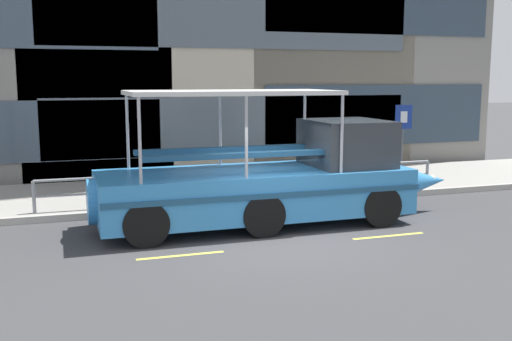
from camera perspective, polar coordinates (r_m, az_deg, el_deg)
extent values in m
plane|color=#3D3D3F|center=(13.68, 2.12, -6.30)|extent=(120.00, 120.00, 0.00)
cube|color=#99968E|center=(18.88, -3.85, -1.82)|extent=(32.00, 4.80, 0.18)
cube|color=#B2ADA3|center=(16.53, -1.67, -3.33)|extent=(32.00, 0.18, 0.18)
cube|color=#DBD64C|center=(12.34, -7.19, -8.05)|extent=(1.80, 0.12, 0.01)
cube|color=#DBD64C|center=(14.03, 12.52, -6.11)|extent=(1.80, 0.12, 0.01)
cube|color=#4C5660|center=(21.70, -1.84, 4.35)|extent=(13.53, 0.06, 2.07)
cube|color=#4C5660|center=(21.74, -1.89, 14.29)|extent=(13.53, 0.06, 2.07)
cube|color=#2D3D4C|center=(24.01, 11.68, 5.21)|extent=(9.51, 0.06, 2.35)
cube|color=#2D3D4C|center=(24.13, 12.00, 15.37)|extent=(9.51, 0.06, 2.35)
cylinder|color=gray|center=(16.83, -0.43, 0.03)|extent=(11.58, 0.07, 0.07)
cylinder|color=gray|center=(16.89, -0.43, -1.34)|extent=(11.58, 0.06, 0.06)
cylinder|color=gray|center=(16.11, -20.44, -2.40)|extent=(0.09, 0.09, 0.82)
cylinder|color=gray|center=(16.14, -13.58, -2.07)|extent=(0.09, 0.09, 0.82)
cylinder|color=gray|center=(16.41, -6.86, -1.71)|extent=(0.09, 0.09, 0.82)
cylinder|color=gray|center=(16.89, -0.43, -1.34)|extent=(0.09, 0.09, 0.82)
cylinder|color=gray|center=(17.58, 5.56, -0.98)|extent=(0.09, 0.09, 0.82)
cylinder|color=gray|center=(18.44, 11.05, -0.65)|extent=(0.09, 0.09, 0.82)
cylinder|color=gray|center=(19.45, 16.01, -0.34)|extent=(0.09, 0.09, 0.82)
cylinder|color=#4C4F54|center=(19.72, 13.73, 2.36)|extent=(0.08, 0.08, 2.52)
cube|color=navy|center=(19.60, 13.91, 4.99)|extent=(0.60, 0.04, 0.76)
cube|color=white|center=(19.58, 13.94, 4.98)|extent=(0.24, 0.01, 0.36)
cube|color=#388CD1|center=(14.58, -0.10, -2.04)|extent=(7.53, 2.51, 1.09)
cone|color=#388CD1|center=(16.59, 15.20, -1.02)|extent=(1.69, 1.04, 1.04)
cylinder|color=#388CD1|center=(13.88, -15.04, -2.90)|extent=(0.38, 1.04, 1.04)
cube|color=navy|center=(13.37, 1.62, -2.44)|extent=(7.53, 0.04, 0.12)
sphere|color=white|center=(16.82, 16.41, -0.77)|extent=(0.22, 0.22, 0.22)
cube|color=#33383D|center=(15.35, 8.61, 2.64)|extent=(1.88, 2.11, 1.15)
cube|color=silver|center=(14.15, -2.29, 7.45)|extent=(4.89, 2.31, 0.10)
cylinder|color=#B2B2B7|center=(16.03, 4.65, 4.16)|extent=(0.07, 0.07, 1.81)
cylinder|color=#B2B2B7|center=(14.03, 8.19, 3.44)|extent=(0.07, 0.07, 1.81)
cylinder|color=#B2B2B7|center=(15.27, -3.43, 3.94)|extent=(0.07, 0.07, 1.81)
cylinder|color=#B2B2B7|center=(13.15, -0.92, 3.17)|extent=(0.07, 0.07, 1.81)
cylinder|color=#B2B2B7|center=(14.84, -12.16, 3.62)|extent=(0.07, 0.07, 1.81)
cylinder|color=#B2B2B7|center=(12.65, -11.04, 2.79)|extent=(0.07, 0.07, 1.81)
cube|color=navy|center=(14.83, -2.91, 2.03)|extent=(4.50, 0.28, 0.12)
cube|color=navy|center=(13.68, -1.55, 1.47)|extent=(4.50, 0.28, 0.12)
cylinder|color=black|center=(16.75, 7.85, -1.82)|extent=(1.00, 0.28, 1.00)
cylinder|color=black|center=(14.75, 11.83, -3.37)|extent=(1.00, 0.28, 1.00)
cylinder|color=black|center=(15.67, -2.09, -2.48)|extent=(1.00, 0.28, 1.00)
cylinder|color=black|center=(13.51, 0.69, -4.30)|extent=(1.00, 0.28, 1.00)
cylinder|color=black|center=(15.16, -11.71, -3.04)|extent=(1.00, 0.28, 1.00)
cylinder|color=black|center=(12.92, -10.47, -5.07)|extent=(1.00, 0.28, 1.00)
cylinder|color=#1E2338|center=(19.45, 8.19, -0.05)|extent=(0.11, 0.11, 0.84)
cylinder|color=#1E2338|center=(19.30, 8.35, -0.12)|extent=(0.11, 0.11, 0.84)
cube|color=#236B47|center=(19.28, 8.32, 2.02)|extent=(0.23, 0.34, 0.59)
cylinder|color=#236B47|center=(19.48, 8.12, 2.01)|extent=(0.07, 0.07, 0.54)
cylinder|color=#236B47|center=(19.09, 8.51, 1.86)|extent=(0.07, 0.07, 0.54)
sphere|color=tan|center=(19.23, 8.35, 3.31)|extent=(0.23, 0.23, 0.23)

